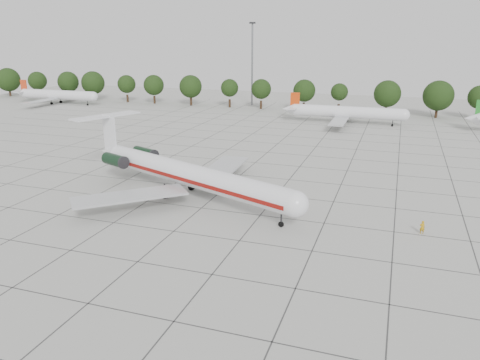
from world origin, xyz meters
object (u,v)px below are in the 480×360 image
at_px(ground_crew, 422,227).
at_px(floodlight_mast, 252,59).
at_px(bg_airliner_a, 57,95).
at_px(main_airliner, 181,172).
at_px(bg_airliner_c, 346,112).

bearing_deg(ground_crew, floodlight_mast, -69.41).
distance_m(bg_airliner_a, floodlight_mast, 64.62).
height_order(main_airliner, floodlight_mast, floodlight_mast).
bearing_deg(main_airliner, bg_airliner_a, 160.69).
height_order(ground_crew, floodlight_mast, floodlight_mast).
relative_size(ground_crew, bg_airliner_c, 0.06).
height_order(main_airliner, ground_crew, main_airliner).
xyz_separation_m(bg_airliner_a, bg_airliner_c, (93.59, -6.25, 0.00)).
xyz_separation_m(bg_airliner_c, floodlight_mast, (-32.59, 24.26, 11.37)).
distance_m(main_airliner, bg_airliner_a, 105.03).
height_order(bg_airliner_a, bg_airliner_c, same).
distance_m(ground_crew, bg_airliner_c, 69.26).
bearing_deg(bg_airliner_c, bg_airliner_a, 176.18).
bearing_deg(bg_airliner_c, main_airliner, -103.52).
xyz_separation_m(ground_crew, bg_airliner_a, (-109.97, 73.51, 2.13)).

